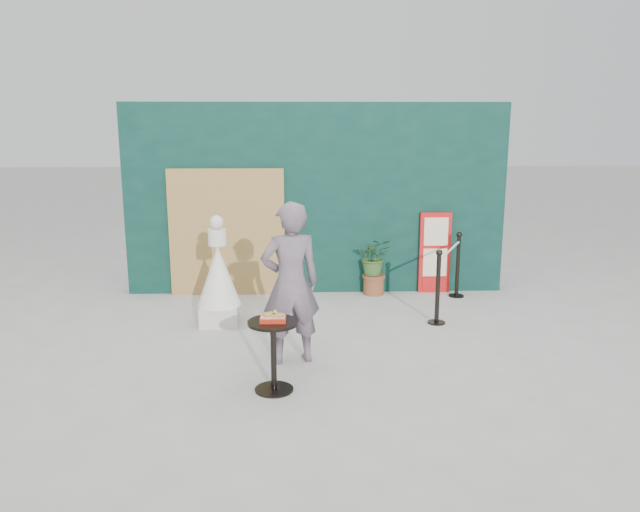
# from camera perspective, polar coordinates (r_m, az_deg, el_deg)

# --- Properties ---
(ground) EXTENTS (60.00, 60.00, 0.00)m
(ground) POSITION_cam_1_polar(r_m,az_deg,el_deg) (7.26, 0.33, -9.79)
(ground) COLOR #ADAAA5
(ground) RESTS_ON ground
(back_wall) EXTENTS (6.00, 0.30, 3.00)m
(back_wall) POSITION_cam_1_polar(r_m,az_deg,el_deg) (9.95, -0.39, 5.24)
(back_wall) COLOR #092B26
(back_wall) RESTS_ON ground
(bamboo_fence) EXTENTS (1.80, 0.08, 2.00)m
(bamboo_fence) POSITION_cam_1_polar(r_m,az_deg,el_deg) (9.88, -8.50, 2.12)
(bamboo_fence) COLOR tan
(bamboo_fence) RESTS_ON ground
(woman) EXTENTS (0.77, 0.59, 1.86)m
(woman) POSITION_cam_1_polar(r_m,az_deg,el_deg) (7.05, -2.71, -2.51)
(woman) COLOR slate
(woman) RESTS_ON ground
(menu_board) EXTENTS (0.50, 0.07, 1.30)m
(menu_board) POSITION_cam_1_polar(r_m,az_deg,el_deg) (10.13, 10.45, 0.29)
(menu_board) COLOR red
(menu_board) RESTS_ON ground
(statue) EXTENTS (0.59, 0.59, 1.50)m
(statue) POSITION_cam_1_polar(r_m,az_deg,el_deg) (8.51, -9.25, -2.24)
(statue) COLOR silver
(statue) RESTS_ON ground
(cafe_table) EXTENTS (0.52, 0.52, 0.75)m
(cafe_table) POSITION_cam_1_polar(r_m,az_deg,el_deg) (6.43, -4.28, -8.10)
(cafe_table) COLOR black
(cafe_table) RESTS_ON ground
(food_basket) EXTENTS (0.26, 0.19, 0.11)m
(food_basket) POSITION_cam_1_polar(r_m,az_deg,el_deg) (6.33, -4.30, -5.64)
(food_basket) COLOR red
(food_basket) RESTS_ON cafe_table
(planter) EXTENTS (0.54, 0.47, 0.91)m
(planter) POSITION_cam_1_polar(r_m,az_deg,el_deg) (9.91, 4.96, -0.53)
(planter) COLOR brown
(planter) RESTS_ON ground
(stanchion_barrier) EXTENTS (0.84, 1.54, 1.03)m
(stanchion_barrier) POSITION_cam_1_polar(r_m,az_deg,el_deg) (9.30, 11.66, -1.84)
(stanchion_barrier) COLOR black
(stanchion_barrier) RESTS_ON ground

